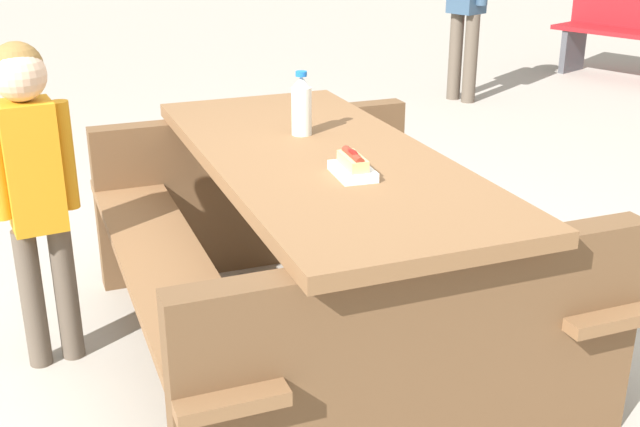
{
  "coord_description": "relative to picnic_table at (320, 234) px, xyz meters",
  "views": [
    {
      "loc": [
        2.36,
        -1.16,
        1.55
      ],
      "look_at": [
        0.0,
        0.0,
        0.52
      ],
      "focal_mm": 44.91,
      "sensor_mm": 36.0,
      "label": 1
    }
  ],
  "objects": [
    {
      "name": "hotdog_tray",
      "position": [
        0.27,
        -0.02,
        0.34
      ],
      "size": [
        0.2,
        0.14,
        0.08
      ],
      "color": "white",
      "rests_on": "picnic_table"
    },
    {
      "name": "park_bench_near",
      "position": [
        -3.0,
        4.72,
        0.0
      ],
      "size": [
        1.55,
        0.81,
        0.85
      ],
      "color": "maroon",
      "rests_on": "ground"
    },
    {
      "name": "ground_plane",
      "position": [
        0.0,
        0.0,
        -0.44
      ],
      "size": [
        30.0,
        30.0,
        0.0
      ],
      "primitive_type": "plane",
      "color": "#ADA599",
      "rests_on": "ground"
    },
    {
      "name": "picnic_table",
      "position": [
        0.0,
        0.0,
        0.0
      ],
      "size": [
        1.92,
        1.55,
        0.75
      ],
      "color": "brown",
      "rests_on": "ground"
    },
    {
      "name": "soda_bottle",
      "position": [
        -0.23,
        0.04,
        0.41
      ],
      "size": [
        0.07,
        0.07,
        0.23
      ],
      "color": "silver",
      "rests_on": "picnic_table"
    },
    {
      "name": "child_in_coat",
      "position": [
        -0.32,
        -0.91,
        0.29
      ],
      "size": [
        0.18,
        0.28,
        1.14
      ],
      "color": "brown",
      "rests_on": "ground"
    }
  ]
}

